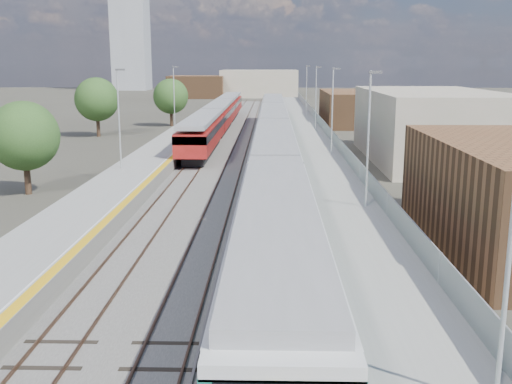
{
  "coord_description": "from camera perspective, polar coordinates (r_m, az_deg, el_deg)",
  "views": [
    {
      "loc": [
        1.29,
        -10.85,
        8.93
      ],
      "look_at": [
        0.48,
        20.19,
        2.2
      ],
      "focal_mm": 42.0,
      "sensor_mm": 36.0,
      "label": 1
    }
  ],
  "objects": [
    {
      "name": "tree_b",
      "position": [
        76.18,
        -14.93,
        8.51
      ],
      "size": [
        5.31,
        5.31,
        7.19
      ],
      "color": "#382619",
      "rests_on": "ground"
    },
    {
      "name": "tree_d",
      "position": [
        80.76,
        14.8,
        8.05
      ],
      "size": [
        4.23,
        4.23,
        5.73
      ],
      "color": "#382619",
      "rests_on": "ground"
    },
    {
      "name": "red_train",
      "position": [
        78.98,
        -3.48,
        7.3
      ],
      "size": [
        2.9,
        58.85,
        3.66
      ],
      "color": "black",
      "rests_on": "ground"
    },
    {
      "name": "tree_c",
      "position": [
        86.77,
        -8.12,
        9.01
      ],
      "size": [
        4.96,
        4.96,
        6.72
      ],
      "color": "#382619",
      "rests_on": "ground"
    },
    {
      "name": "tree_a",
      "position": [
        43.72,
        -21.22,
        4.99
      ],
      "size": [
        4.74,
        4.74,
        6.43
      ],
      "color": "#382619",
      "rests_on": "ground"
    },
    {
      "name": "platform_right",
      "position": [
        64.02,
        5.07,
        4.65
      ],
      "size": [
        4.7,
        155.0,
        8.52
      ],
      "color": "slate",
      "rests_on": "ground"
    },
    {
      "name": "buildings",
      "position": [
        150.71,
        -6.06,
        12.84
      ],
      "size": [
        72.0,
        185.5,
        40.0
      ],
      "color": "brown",
      "rests_on": "ground"
    },
    {
      "name": "ground",
      "position": [
        61.52,
        0.27,
        3.88
      ],
      "size": [
        320.0,
        320.0,
        0.0
      ],
      "primitive_type": "plane",
      "color": "#47443A",
      "rests_on": "ground"
    },
    {
      "name": "green_train",
      "position": [
        53.14,
        1.71,
        5.17
      ],
      "size": [
        3.1,
        86.28,
        3.42
      ],
      "color": "black",
      "rests_on": "ground"
    },
    {
      "name": "tracks",
      "position": [
        65.69,
        -1.09,
        4.51
      ],
      "size": [
        8.96,
        160.0,
        0.17
      ],
      "color": "#4C3323",
      "rests_on": "ground"
    },
    {
      "name": "platform_left",
      "position": [
        64.73,
        -7.74,
        4.65
      ],
      "size": [
        4.3,
        155.0,
        8.52
      ],
      "color": "slate",
      "rests_on": "ground"
    },
    {
      "name": "ballast_bed",
      "position": [
        64.07,
        -1.7,
        4.24
      ],
      "size": [
        10.5,
        155.0,
        0.06
      ],
      "primitive_type": "cube",
      "color": "#565451",
      "rests_on": "ground"
    }
  ]
}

